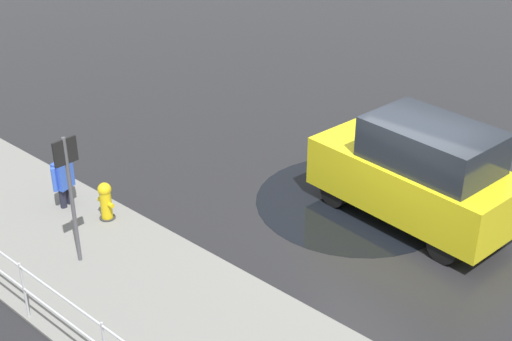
{
  "coord_description": "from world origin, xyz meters",
  "views": [
    {
      "loc": [
        -5.75,
        9.84,
        7.26
      ],
      "look_at": [
        2.29,
        0.95,
        0.9
      ],
      "focal_mm": 50.0,
      "sensor_mm": 36.0,
      "label": 1
    }
  ],
  "objects_px": {
    "moving_hatchback": "(418,172)",
    "fire_hydrant": "(106,202)",
    "pedestrian": "(63,177)",
    "sign_post": "(70,183)"
  },
  "relations": [
    {
      "from": "moving_hatchback",
      "to": "fire_hydrant",
      "type": "xyz_separation_m",
      "value": [
        4.34,
        3.94,
        -0.63
      ]
    },
    {
      "from": "pedestrian",
      "to": "sign_post",
      "type": "relative_size",
      "value": 0.51
    },
    {
      "from": "moving_hatchback",
      "to": "fire_hydrant",
      "type": "distance_m",
      "value": 5.9
    },
    {
      "from": "moving_hatchback",
      "to": "pedestrian",
      "type": "bearing_deg",
      "value": 38.09
    },
    {
      "from": "moving_hatchback",
      "to": "fire_hydrant",
      "type": "height_order",
      "value": "moving_hatchback"
    },
    {
      "from": "fire_hydrant",
      "to": "pedestrian",
      "type": "distance_m",
      "value": 1.05
    },
    {
      "from": "fire_hydrant",
      "to": "pedestrian",
      "type": "bearing_deg",
      "value": 13.48
    },
    {
      "from": "fire_hydrant",
      "to": "pedestrian",
      "type": "relative_size",
      "value": 0.66
    },
    {
      "from": "moving_hatchback",
      "to": "fire_hydrant",
      "type": "bearing_deg",
      "value": 42.22
    },
    {
      "from": "moving_hatchback",
      "to": "fire_hydrant",
      "type": "relative_size",
      "value": 5.06
    }
  ]
}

